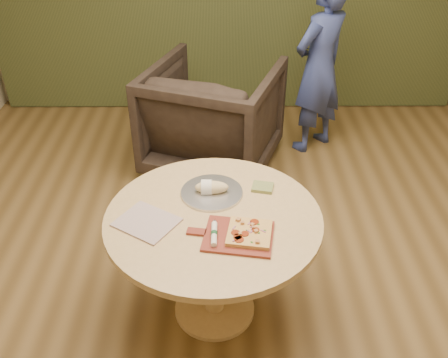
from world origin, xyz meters
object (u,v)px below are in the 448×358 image
bread_roll (210,187)px  person_standing (319,67)px  cutlery_roll (214,234)px  flatbread_pizza (249,233)px  pedestal_table (214,235)px  serving_tray (212,192)px  pizza_paddle (237,236)px  armchair (213,113)px

bread_roll → person_standing: size_ratio=0.12×
cutlery_roll → flatbread_pizza: bearing=3.8°
pedestal_table → bread_roll: (-0.02, 0.21, 0.18)m
cutlery_roll → bread_roll: (-0.03, 0.39, 0.01)m
bread_roll → serving_tray: bearing=-0.0°
flatbread_pizza → person_standing: size_ratio=0.16×
serving_tray → cutlery_roll: bearing=-87.3°
pizza_paddle → cutlery_roll: 0.12m
pedestal_table → cutlery_roll: size_ratio=5.98×
bread_roll → armchair: size_ratio=0.19×
person_standing → flatbread_pizza: bearing=32.3°
cutlery_roll → serving_tray: bearing=93.2°
cutlery_roll → serving_tray: (-0.02, 0.39, -0.02)m
person_standing → cutlery_roll: bearing=28.3°
pedestal_table → serving_tray: (-0.01, 0.21, 0.15)m
pedestal_table → cutlery_roll: cutlery_roll is taller
pizza_paddle → cutlery_roll: bearing=-166.6°
cutlery_roll → pedestal_table: bearing=92.8°
pizza_paddle → bread_roll: bread_roll is taller
armchair → person_standing: (0.93, 0.35, 0.27)m
pizza_paddle → serving_tray: bearing=118.3°
bread_roll → cutlery_roll: bearing=-86.0°
flatbread_pizza → person_standing: (0.72, 2.21, 0.01)m
pedestal_table → serving_tray: serving_tray is taller
flatbread_pizza → person_standing: 2.32m
armchair → pedestal_table: bearing=110.9°
cutlery_roll → armchair: (-0.03, 1.87, -0.26)m
armchair → person_standing: bearing=-139.3°
pedestal_table → bread_roll: size_ratio=6.14×
pizza_paddle → serving_tray: size_ratio=1.31×
pizza_paddle → armchair: armchair is taller
serving_tray → armchair: (-0.01, 1.48, -0.24)m
pedestal_table → flatbread_pizza: size_ratio=4.70×
cutlery_roll → armchair: armchair is taller
bread_roll → pedestal_table: bearing=-84.5°
pedestal_table → person_standing: bearing=66.0°
pizza_paddle → armchair: bearing=103.6°
pedestal_table → pizza_paddle: pizza_paddle is taller
armchair → serving_tray: bearing=110.6°
pedestal_table → bread_roll: 0.28m
flatbread_pizza → bread_roll: size_ratio=1.31×
pedestal_table → armchair: size_ratio=1.14×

